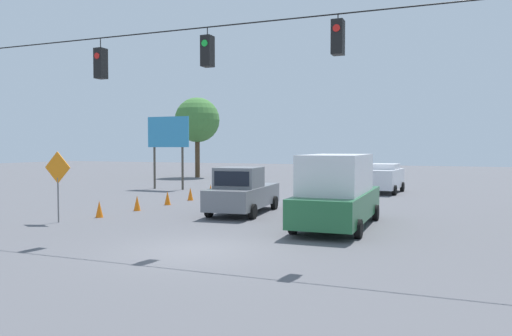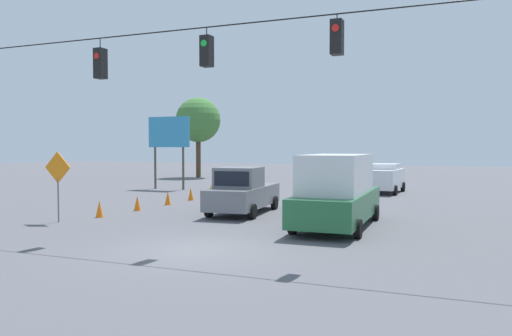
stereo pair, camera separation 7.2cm
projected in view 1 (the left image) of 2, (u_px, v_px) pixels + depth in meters
ground_plane at (196, 250)px, 14.62m from camera, size 140.00×140.00×0.00m
overhead_signal_span at (207, 97)px, 15.16m from camera, size 21.47×0.38×7.33m
box_truck_green_crossing_near at (337, 191)px, 18.71m from camera, size 2.58×6.73×2.74m
sedan_white_oncoming_deep at (384, 178)px, 32.70m from camera, size 2.25×4.65×1.91m
pickup_truck_grey_withflow_mid at (243, 192)px, 22.59m from camera, size 2.52×5.42×2.12m
sedan_tan_withflow_deep at (338, 172)px, 39.66m from camera, size 2.25×4.28×1.92m
traffic_cone_nearest at (99, 209)px, 21.35m from camera, size 0.33×0.33×0.72m
traffic_cone_second at (137, 203)px, 23.61m from camera, size 0.33×0.33×0.72m
traffic_cone_third at (168, 198)px, 25.95m from camera, size 0.33×0.33×0.72m
traffic_cone_fourth at (190, 194)px, 28.15m from camera, size 0.33×0.33×0.72m
traffic_cone_fifth at (211, 190)px, 30.53m from camera, size 0.33×0.33×0.72m
traffic_cone_farthest at (225, 187)px, 32.81m from camera, size 0.33×0.33×0.72m
roadside_billboard at (168, 137)px, 35.40m from camera, size 3.31×0.16×5.16m
work_zone_sign at (58, 173)px, 19.88m from camera, size 1.27×0.06×2.84m
tree_horizon_left at (197, 120)px, 49.00m from camera, size 4.40×4.40×7.86m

